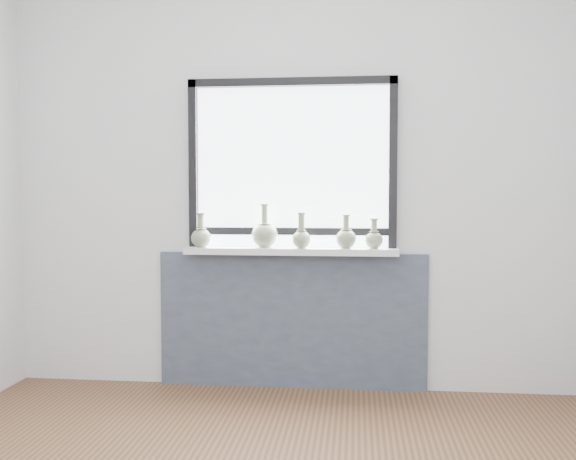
# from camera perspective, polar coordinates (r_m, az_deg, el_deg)

# --- Properties ---
(back_wall) EXTENTS (3.60, 0.02, 2.60)m
(back_wall) POSITION_cam_1_polar(r_m,az_deg,el_deg) (4.06, 0.39, 4.16)
(back_wall) COLOR silver
(back_wall) RESTS_ON ground
(apron_panel) EXTENTS (1.70, 0.03, 0.86)m
(apron_panel) POSITION_cam_1_polar(r_m,az_deg,el_deg) (4.11, 0.34, -8.06)
(apron_panel) COLOR #485668
(apron_panel) RESTS_ON ground
(windowsill) EXTENTS (1.32, 0.18, 0.04)m
(windowsill) POSITION_cam_1_polar(r_m,az_deg,el_deg) (3.98, 0.24, -1.88)
(windowsill) COLOR white
(windowsill) RESTS_ON apron_panel
(window) EXTENTS (1.30, 0.06, 1.05)m
(window) POSITION_cam_1_polar(r_m,az_deg,el_deg) (4.03, 0.34, 6.18)
(window) COLOR black
(window) RESTS_ON windowsill
(vase_a) EXTENTS (0.13, 0.13, 0.22)m
(vase_a) POSITION_cam_1_polar(r_m,az_deg,el_deg) (4.04, -7.72, -0.56)
(vase_a) COLOR gray
(vase_a) RESTS_ON windowsill
(vase_b) EXTENTS (0.17, 0.17, 0.27)m
(vase_b) POSITION_cam_1_polar(r_m,az_deg,el_deg) (4.00, -2.09, -0.33)
(vase_b) COLOR gray
(vase_b) RESTS_ON windowsill
(vase_c) EXTENTS (0.12, 0.12, 0.22)m
(vase_c) POSITION_cam_1_polar(r_m,az_deg,el_deg) (3.94, 1.21, -0.61)
(vase_c) COLOR gray
(vase_c) RESTS_ON windowsill
(vase_d) EXTENTS (0.13, 0.13, 0.21)m
(vase_d) POSITION_cam_1_polar(r_m,az_deg,el_deg) (3.93, 5.17, -0.65)
(vase_d) COLOR gray
(vase_d) RESTS_ON windowsill
(vase_e) EXTENTS (0.11, 0.11, 0.19)m
(vase_e) POSITION_cam_1_polar(r_m,az_deg,el_deg) (3.95, 7.65, -0.74)
(vase_e) COLOR gray
(vase_e) RESTS_ON windowsill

